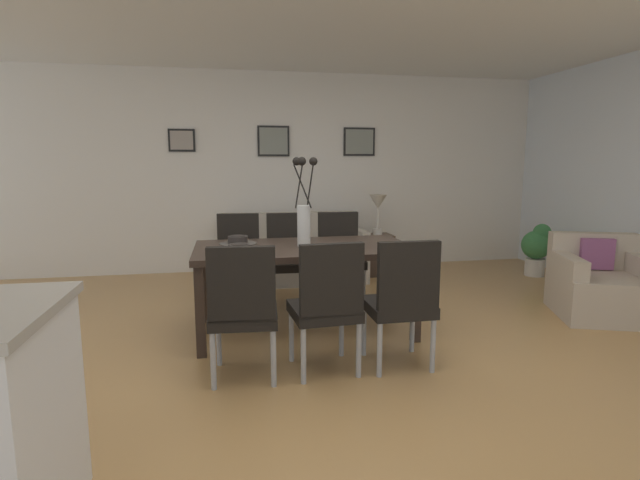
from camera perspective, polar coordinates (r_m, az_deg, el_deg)
ground_plane at (r=3.65m, az=1.02°, el=-13.97°), size 9.00×9.00×0.00m
back_wall_panel at (r=6.57m, az=-4.85°, el=7.89°), size 9.00×0.10×2.60m
dining_table at (r=4.07m, az=-1.89°, el=-1.74°), size 1.80×0.96×0.74m
dining_chair_near_left at (r=3.20m, az=-9.03°, el=-7.65°), size 0.47×0.47×0.92m
dining_chair_near_right at (r=4.93m, az=-9.57°, el=-1.78°), size 0.47×0.47×0.92m
dining_chair_far_left at (r=3.27m, az=0.82°, el=-7.20°), size 0.47×0.47×0.92m
dining_chair_far_right at (r=4.93m, az=-3.74°, el=-1.68°), size 0.46×0.46×0.92m
dining_chair_mid_left at (r=3.41m, az=9.61°, el=-6.67°), size 0.44×0.44×0.92m
dining_chair_mid_right at (r=5.02m, az=2.36°, el=-1.47°), size 0.45×0.45×0.92m
centerpiece_vase at (r=4.02m, az=-1.91°, el=3.28°), size 0.21×0.23×0.73m
placemat_near_left at (r=3.80m, az=-9.46°, el=-1.44°), size 0.32×0.32×0.01m
bowl_near_left at (r=3.79m, az=-9.48°, el=-0.89°), size 0.17×0.17×0.07m
placemat_near_right at (r=4.22m, az=-9.62°, el=-0.40°), size 0.32×0.32×0.01m
bowl_near_right at (r=4.22m, az=-9.63°, el=0.10°), size 0.17×0.17×0.07m
sofa at (r=6.02m, az=-3.25°, el=-1.96°), size 1.72×0.84×0.80m
side_table at (r=6.30m, az=6.73°, el=-1.71°), size 0.36×0.36×0.52m
table_lamp at (r=6.21m, az=6.84°, el=4.04°), size 0.22×0.22×0.51m
armchair at (r=5.28m, az=30.20°, el=-4.68°), size 1.02×1.02×0.75m
framed_picture_left at (r=6.49m, az=-15.95°, el=11.21°), size 0.33×0.03×0.28m
framed_picture_center at (r=6.50m, az=-5.49°, el=11.51°), size 0.42×0.03×0.39m
framed_picture_right at (r=6.71m, az=4.64°, el=11.44°), size 0.43×0.03×0.38m
potted_plant at (r=6.75m, az=24.13°, el=-0.76°), size 0.36×0.36×0.67m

